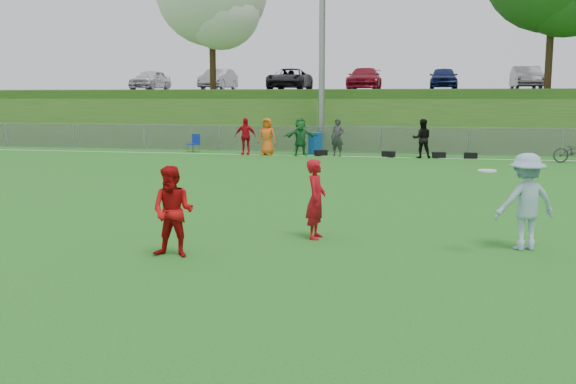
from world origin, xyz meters
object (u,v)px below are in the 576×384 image
(player_red_center, at_px, (173,212))
(player_blue, at_px, (526,202))
(frisbee, at_px, (487,171))
(recycling_bin, at_px, (315,143))
(bicycle, at_px, (576,151))
(player_red_left, at_px, (316,199))

(player_red_center, bearing_deg, player_blue, 17.55)
(player_red_center, xyz_separation_m, player_blue, (5.78, 1.77, 0.08))
(frisbee, bearing_deg, recycling_bin, 108.27)
(frisbee, relative_size, recycling_bin, 0.30)
(frisbee, xyz_separation_m, recycling_bin, (-6.09, 18.46, -0.92))
(player_blue, bearing_deg, player_red_center, -5.47)
(bicycle, bearing_deg, frisbee, 157.67)
(player_red_center, distance_m, player_blue, 6.05)
(player_red_left, relative_size, bicycle, 0.84)
(player_blue, xyz_separation_m, frisbee, (-0.71, -0.56, 0.59))
(player_red_center, height_order, frisbee, player_red_center)
(player_red_center, bearing_deg, bicycle, 61.36)
(player_red_left, relative_size, player_blue, 0.89)
(bicycle, bearing_deg, player_blue, 159.48)
(player_blue, distance_m, recycling_bin, 19.16)
(player_red_left, bearing_deg, bicycle, -23.36)
(player_red_left, xyz_separation_m, player_red_center, (-2.08, -1.87, 0.01))
(player_blue, xyz_separation_m, bicycle, (4.21, 16.15, -0.37))
(player_red_left, distance_m, frisbee, 3.14)
(player_blue, xyz_separation_m, recycling_bin, (-6.81, 17.90, -0.34))
(bicycle, bearing_deg, recycling_bin, 75.03)
(player_blue, height_order, frisbee, player_blue)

